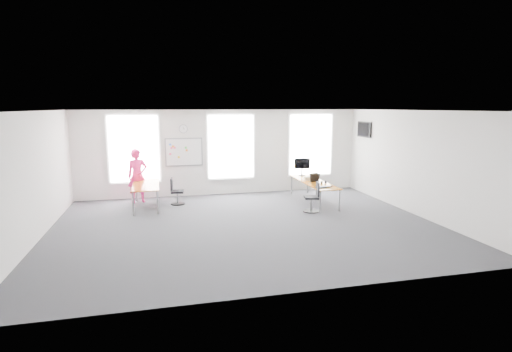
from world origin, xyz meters
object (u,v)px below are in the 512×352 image
object	(u,v)px
headphones	(323,182)
chair_right	(313,199)
desk_right	(314,183)
chair_left	(176,193)
keyboard	(323,187)
desk_left	(146,186)
monitor	(302,165)
person	(138,176)

from	to	relation	value
headphones	chair_right	bearing A→B (deg)	-138.74
desk_right	chair_right	bearing A→B (deg)	-112.06
chair_right	chair_left	distance (m)	4.37
desk_right	keyboard	bearing A→B (deg)	-95.94
desk_right	chair_right	size ratio (longest dim) A/B	3.09
chair_right	desk_left	bearing A→B (deg)	-96.45
headphones	monitor	bearing A→B (deg)	86.21
chair_right	person	size ratio (longest dim) A/B	0.51
desk_left	chair_left	xyz separation A→B (m)	(0.91, 0.19, -0.29)
chair_right	desk_right	bearing A→B (deg)	170.82
chair_left	monitor	size ratio (longest dim) A/B	1.37
person	headphones	xyz separation A→B (m)	(5.77, -1.71, -0.15)
headphones	chair_left	bearing A→B (deg)	157.63
desk_left	chair_right	world-z (taller)	chair_right
keyboard	desk_left	bearing A→B (deg)	144.65
person	desk_left	bearing A→B (deg)	-85.76
keyboard	chair_left	bearing A→B (deg)	139.24
chair_left	desk_left	bearing A→B (deg)	109.41
desk_left	chair_left	world-z (taller)	chair_left
desk_right	keyboard	distance (m)	1.03
chair_right	person	xyz separation A→B (m)	(-5.12, 2.47, 0.48)
desk_left	monitor	size ratio (longest dim) A/B	3.20
chair_right	monitor	world-z (taller)	monitor
chair_right	keyboard	xyz separation A→B (m)	(0.38, 0.18, 0.29)
desk_right	desk_left	bearing A→B (deg)	174.73
desk_right	headphones	distance (m)	0.49
desk_left	person	xyz separation A→B (m)	(-0.28, 0.77, 0.21)
chair_left	desk_right	bearing A→B (deg)	-91.31
desk_left	chair_right	xyz separation A→B (m)	(4.85, -1.70, -0.27)
chair_right	headphones	size ratio (longest dim) A/B	5.13
person	keyboard	xyz separation A→B (m)	(5.51, -2.28, -0.19)
desk_left	headphones	distance (m)	5.57
desk_right	headphones	xyz separation A→B (m)	(0.15, -0.45, 0.09)
desk_right	keyboard	xyz separation A→B (m)	(-0.11, -1.03, 0.06)
desk_left	keyboard	bearing A→B (deg)	-16.18
desk_right	chair_left	size ratio (longest dim) A/B	3.25
chair_left	person	xyz separation A→B (m)	(-1.18, 0.57, 0.50)
person	keyboard	size ratio (longest dim) A/B	3.71
keyboard	headphones	bearing A→B (deg)	46.54
person	monitor	distance (m)	5.64
chair_right	chair_left	xyz separation A→B (m)	(-3.94, 1.89, -0.02)
desk_left	person	world-z (taller)	person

